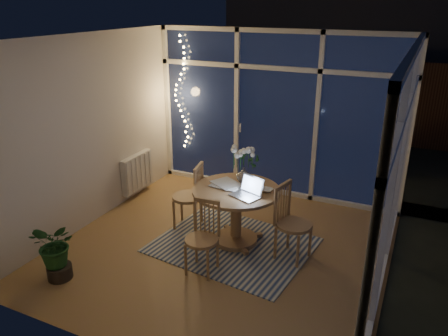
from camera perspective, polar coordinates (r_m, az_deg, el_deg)
The scene contains 25 objects.
floor at distance 5.71m, azimuth -0.24°, elevation -10.40°, with size 4.00×4.00×0.00m, color olive.
ceiling at distance 4.88m, azimuth -0.29°, elevation 16.59°, with size 4.00×4.00×0.00m, color silver.
wall_back at distance 6.93m, azimuth 6.89°, elevation 6.91°, with size 4.00×0.04×2.60m, color beige.
wall_front at distance 3.60m, azimuth -14.18°, elevation -7.54°, with size 4.00×0.04×2.60m, color beige.
wall_left at distance 6.23m, azimuth -17.17°, elevation 4.49°, with size 0.04×4.00×2.60m, color beige.
wall_right at distance 4.71m, azimuth 22.31°, elevation -1.53°, with size 0.04×4.00×2.60m, color beige.
window_wall_back at distance 6.90m, azimuth 6.78°, elevation 6.84°, with size 4.00×0.10×2.60m, color white.
window_wall_right at distance 4.71m, azimuth 21.83°, elevation -1.45°, with size 0.10×4.00×2.60m, color white.
radiator at distance 7.14m, azimuth -11.29°, elevation -0.53°, with size 0.10×0.70×0.58m, color silver.
fairy_lights at distance 7.45m, azimuth -5.62°, elevation 9.73°, with size 0.24×0.10×1.85m, color #FFC766, non-canonical shape.
garden_patio at distance 10.00m, azimuth 14.81°, elevation 2.69°, with size 12.00×6.00×0.10m, color black.
garden_fence at distance 10.32m, azimuth 13.11°, elevation 8.94°, with size 11.00×0.08×1.80m, color #341E13.
neighbour_roof at distance 13.04m, azimuth 18.00°, elevation 16.72°, with size 7.00×3.00×2.20m, color #363841.
garden_shrubs at distance 8.69m, azimuth 4.61°, elevation 4.10°, with size 0.90×0.90×0.90m, color black.
rug at distance 5.77m, azimuth 1.14°, elevation -10.00°, with size 1.92×1.53×0.01m, color beige.
dining_table at distance 5.66m, azimuth 1.58°, elevation -6.28°, with size 1.11×1.11×0.76m, color #A7874B.
chair_left at distance 6.03m, azimuth -4.81°, elevation -3.58°, with size 0.44×0.44×0.95m, color #A7874B.
chair_right at distance 5.34m, azimuth 9.15°, elevation -7.10°, with size 0.45×0.45×0.97m, color #A7874B.
chair_front at distance 5.05m, azimuth -2.96°, elevation -9.16°, with size 0.41×0.41×0.88m, color #A7874B.
laptop at distance 5.24m, azimuth 2.79°, elevation -2.50°, with size 0.35×0.30×0.25m, color #B8B8BD, non-canonical shape.
flower_vase at distance 5.67m, azimuth 2.60°, elevation -0.85°, with size 0.20×0.20×0.21m, color silver.
bowl at distance 5.45m, azimuth 5.62°, elevation -2.88°, with size 0.15×0.15×0.04m, color silver.
newspapers at distance 5.59m, azimuth 0.12°, elevation -2.19°, with size 0.37×0.29×0.02m, color silver.
phone at distance 5.45m, azimuth 0.75°, elevation -2.91°, with size 0.11×0.05×0.01m, color black.
potted_plant at distance 5.31m, azimuth -21.07°, elevation -9.85°, with size 0.54×0.47×0.76m, color #18441B.
Camera 1 is at (2.09, -4.39, 2.99)m, focal length 35.00 mm.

